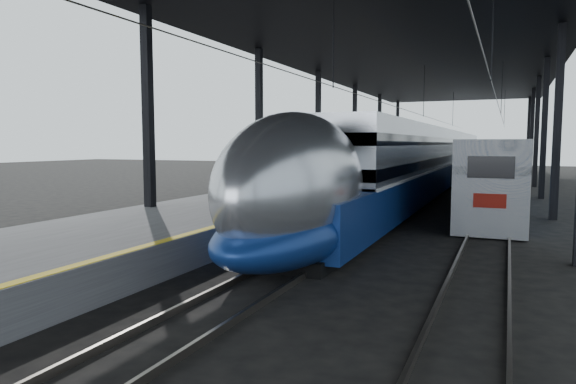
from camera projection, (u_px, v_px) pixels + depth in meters
The scene contains 7 objects.
ground at pixel (206, 273), 14.18m from camera, with size 160.00×160.00×0.00m, color black.
platform at pixel (325, 190), 33.80m from camera, with size 6.00×80.00×1.00m, color #4C4C4F.
yellow_strip at pixel (366, 184), 32.65m from camera, with size 0.30×80.00×0.01m, color gold.
rails at pixel (451, 202), 30.69m from camera, with size 6.52×80.00×0.16m.
canopy at pixel (410, 51), 30.86m from camera, with size 18.00×75.00×9.47m.
tgv_train at pixel (431, 162), 40.01m from camera, with size 3.22×65.20×4.62m.
second_train at pixel (501, 163), 43.73m from camera, with size 2.70×56.05×3.72m.
Camera 1 is at (7.59, -11.87, 3.56)m, focal length 32.00 mm.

